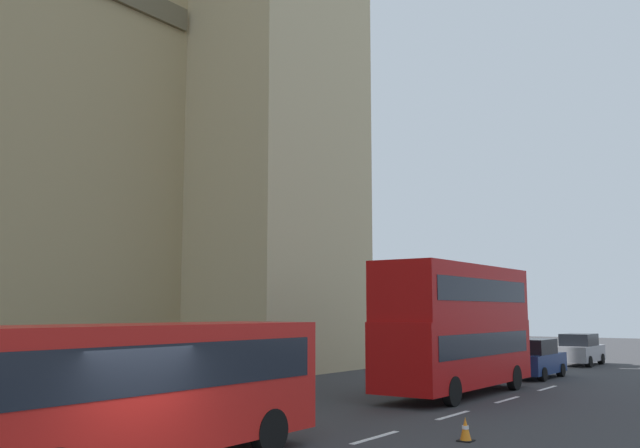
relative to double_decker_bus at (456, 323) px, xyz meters
name	(u,v)px	position (x,y,z in m)	size (l,w,h in m)	color
double_decker_bus	(456,323)	(0.00, 0.00, 0.00)	(9.25, 2.54, 4.90)	#B20F0F
sedan_lead	(534,359)	(8.43, -0.14, -1.79)	(4.40, 1.86, 1.85)	navy
sedan_trailing	(580,350)	(17.88, 0.25, -1.79)	(4.40, 1.86, 1.85)	gray
traffic_cone_middle	(465,429)	(-8.53, -4.05, -2.43)	(0.36, 0.36, 0.58)	black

